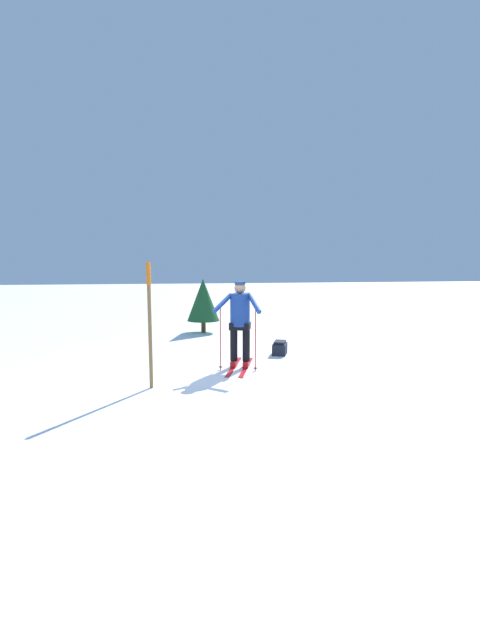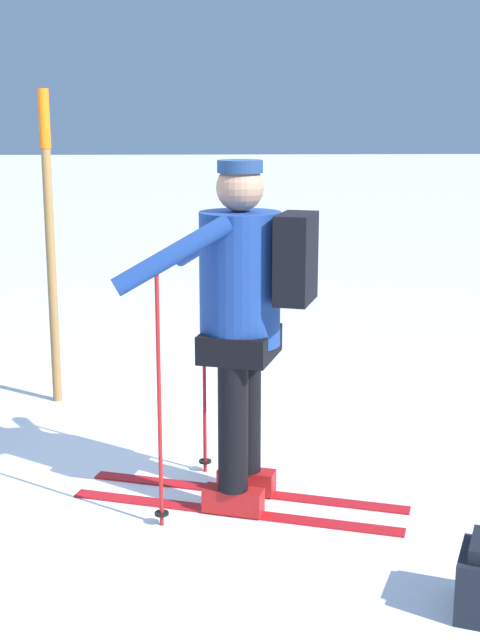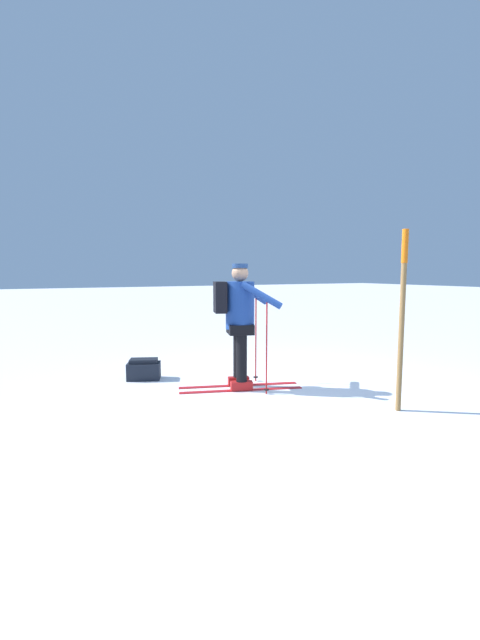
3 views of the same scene
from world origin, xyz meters
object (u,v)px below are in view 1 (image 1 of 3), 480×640
(pine_tree, at_px, (203,300))
(dropped_backpack, at_px, (280,348))
(trail_marker, at_px, (150,316))
(skier, at_px, (240,317))

(pine_tree, bearing_deg, dropped_backpack, 111.95)
(dropped_backpack, xyz_separation_m, trail_marker, (2.88, 2.26, 1.08))
(dropped_backpack, relative_size, pine_tree, 0.34)
(skier, relative_size, trail_marker, 0.82)
(trail_marker, xyz_separation_m, pine_tree, (-1.43, -5.86, -0.22))
(dropped_backpack, distance_m, trail_marker, 3.82)
(skier, xyz_separation_m, trail_marker, (1.75, 1.21, 0.20))
(dropped_backpack, bearing_deg, pine_tree, -68.05)
(skier, bearing_deg, dropped_backpack, -137.13)
(skier, distance_m, trail_marker, 2.14)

